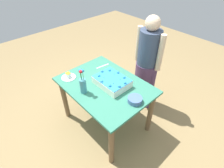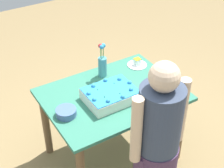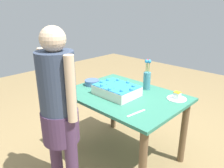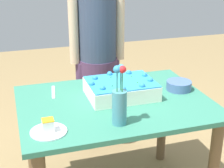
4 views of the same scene
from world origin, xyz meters
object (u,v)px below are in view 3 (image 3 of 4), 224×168
object	(u,v)px
serving_plate_with_slice	(177,97)
fruit_bowl	(92,83)
cake_knife	(136,113)
flower_vase	(147,78)
person_standing	(59,105)
sheet_cake	(117,90)

from	to	relation	value
serving_plate_with_slice	fruit_bowl	bearing A→B (deg)	-160.97
serving_plate_with_slice	cake_knife	xyz separation A→B (m)	(-0.10, -0.52, -0.02)
serving_plate_with_slice	flower_vase	world-z (taller)	flower_vase
person_standing	fruit_bowl	bearing A→B (deg)	28.83
cake_knife	person_standing	distance (m)	0.66
cake_knife	fruit_bowl	bearing A→B (deg)	83.36
sheet_cake	flower_vase	xyz separation A→B (m)	(0.13, 0.35, 0.07)
cake_knife	flower_vase	distance (m)	0.62
serving_plate_with_slice	sheet_cake	bearing A→B (deg)	-146.95
sheet_cake	serving_plate_with_slice	distance (m)	0.60
sheet_cake	flower_vase	size ratio (longest dim) A/B	1.27
sheet_cake	fruit_bowl	xyz separation A→B (m)	(-0.40, 0.02, -0.02)
serving_plate_with_slice	flower_vase	bearing A→B (deg)	176.96
serving_plate_with_slice	cake_knife	bearing A→B (deg)	-100.86
fruit_bowl	person_standing	distance (m)	0.79
flower_vase	person_standing	xyz separation A→B (m)	(-0.15, -1.02, -0.03)
flower_vase	cake_knife	bearing A→B (deg)	-62.53
serving_plate_with_slice	person_standing	size ratio (longest dim) A/B	0.13
flower_vase	sheet_cake	bearing A→B (deg)	-110.02
flower_vase	person_standing	world-z (taller)	person_standing
cake_knife	fruit_bowl	world-z (taller)	fruit_bowl
cake_knife	person_standing	world-z (taller)	person_standing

